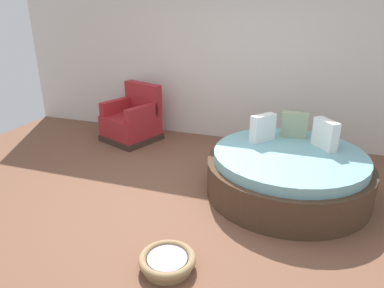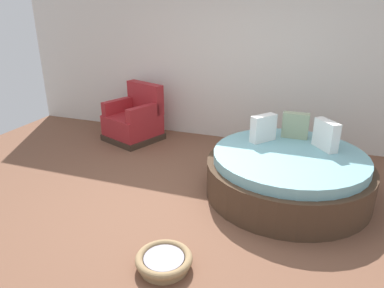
% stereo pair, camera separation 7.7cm
% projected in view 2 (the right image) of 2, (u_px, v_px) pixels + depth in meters
% --- Properties ---
extents(ground_plane, '(8.00, 8.00, 0.02)m').
position_uv_depth(ground_plane, '(183.00, 213.00, 4.01)').
color(ground_plane, brown).
extents(back_wall, '(8.00, 0.12, 2.68)m').
position_uv_depth(back_wall, '(239.00, 60.00, 5.75)').
color(back_wall, silver).
rests_on(back_wall, ground_plane).
extents(round_daybed, '(1.96, 1.96, 0.90)m').
position_uv_depth(round_daybed, '(288.00, 173.00, 4.30)').
color(round_daybed, '#473323').
rests_on(round_daybed, ground_plane).
extents(red_armchair, '(1.04, 1.04, 0.94)m').
position_uv_depth(red_armchair, '(135.00, 121.00, 6.06)').
color(red_armchair, '#38281E').
rests_on(red_armchair, ground_plane).
extents(pet_basket, '(0.51, 0.51, 0.13)m').
position_uv_depth(pet_basket, '(164.00, 261.00, 3.14)').
color(pet_basket, '#9E7F56').
rests_on(pet_basket, ground_plane).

